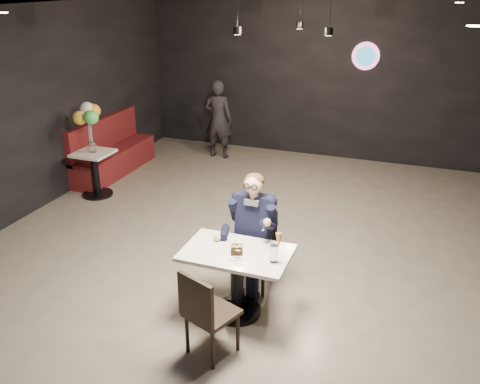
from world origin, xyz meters
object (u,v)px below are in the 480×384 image
at_px(sundae_glass, 274,254).
at_px(passerby, 218,119).
at_px(chair_near, 212,311).
at_px(seated_man, 254,231).
at_px(booth_bench, 113,147).
at_px(main_table, 237,283).
at_px(chair_far, 254,251).
at_px(balloon_vase, 92,147).
at_px(side_table, 96,175).

relative_size(sundae_glass, passerby, 0.12).
bearing_deg(chair_near, sundae_glass, 76.15).
height_order(seated_man, booth_bench, seated_man).
xyz_separation_m(seated_man, sundae_glass, (0.41, -0.62, 0.12)).
bearing_deg(seated_man, main_table, -90.00).
relative_size(chair_far, balloon_vase, 5.61).
distance_m(sundae_glass, passerby, 5.42).
distance_m(balloon_vase, passerby, 2.75).
distance_m(seated_man, passerby, 4.68).
relative_size(chair_near, seated_man, 0.64).
relative_size(sundae_glass, balloon_vase, 1.10).
distance_m(booth_bench, balloon_vase, 1.09).
height_order(main_table, chair_far, chair_far).
distance_m(chair_near, booth_bench, 5.26).
bearing_deg(chair_far, seated_man, 0.00).
relative_size(chair_near, sundae_glass, 5.09).
height_order(chair_far, booth_bench, booth_bench).
xyz_separation_m(booth_bench, passerby, (1.43, 1.51, 0.26)).
distance_m(main_table, passerby, 5.19).
relative_size(sundae_glass, side_table, 0.26).
bearing_deg(booth_bench, chair_far, -36.44).
bearing_deg(sundae_glass, main_table, 171.03).
bearing_deg(chair_far, main_table, -90.00).
height_order(main_table, booth_bench, booth_bench).
relative_size(chair_near, booth_bench, 0.45).
relative_size(seated_man, booth_bench, 0.71).
relative_size(main_table, sundae_glass, 6.09).
bearing_deg(main_table, sundae_glass, -8.97).
bearing_deg(balloon_vase, chair_far, -26.62).
height_order(main_table, passerby, passerby).
bearing_deg(balloon_vase, sundae_glass, -31.45).
bearing_deg(passerby, booth_bench, 45.00).
relative_size(chair_near, passerby, 0.60).
xyz_separation_m(chair_far, seated_man, (0.00, 0.00, 0.26)).
bearing_deg(side_table, balloon_vase, 0.00).
bearing_deg(main_table, chair_far, 90.00).
height_order(seated_man, sundae_glass, seated_man).
bearing_deg(seated_man, passerby, 117.36).
height_order(chair_far, passerby, passerby).
bearing_deg(main_table, balloon_vase, 146.23).
bearing_deg(booth_bench, passerby, 46.54).
distance_m(chair_far, booth_bench, 4.45).
height_order(chair_near, booth_bench, booth_bench).
bearing_deg(side_table, booth_bench, 106.70).
relative_size(chair_far, seated_man, 0.64).
xyz_separation_m(side_table, passerby, (1.13, 2.51, 0.41)).
distance_m(booth_bench, side_table, 1.06).
height_order(sundae_glass, balloon_vase, sundae_glass).
bearing_deg(seated_man, balloon_vase, 153.38).
xyz_separation_m(main_table, chair_near, (0.00, -0.65, 0.09)).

